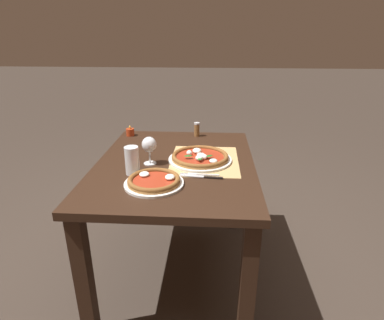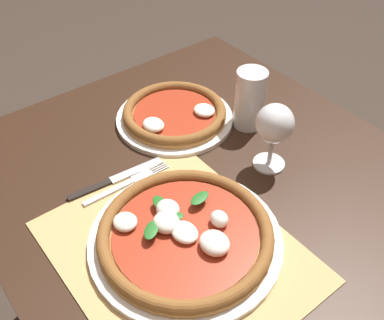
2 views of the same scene
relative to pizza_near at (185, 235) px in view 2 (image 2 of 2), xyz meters
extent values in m
cube|color=black|center=(-0.02, 0.14, -0.04)|extent=(1.14, 0.88, 0.04)
cube|color=black|center=(-0.53, -0.24, -0.41)|extent=(0.07, 0.07, 0.70)
cube|color=black|center=(-0.53, 0.52, -0.41)|extent=(0.07, 0.07, 0.70)
cube|color=tan|center=(0.01, -0.03, -0.02)|extent=(0.46, 0.38, 0.00)
cylinder|color=silver|center=(0.00, 0.00, -0.01)|extent=(0.36, 0.36, 0.01)
cylinder|color=#B77F42|center=(0.00, 0.00, 0.00)|extent=(0.32, 0.32, 0.01)
torus|color=brown|center=(0.00, 0.00, 0.01)|extent=(0.32, 0.32, 0.02)
cylinder|color=maroon|center=(0.00, 0.00, 0.00)|extent=(0.27, 0.27, 0.00)
ellipsoid|color=white|center=(0.00, 0.00, 0.01)|extent=(0.06, 0.05, 0.02)
ellipsoid|color=white|center=(0.06, 0.02, 0.02)|extent=(0.06, 0.05, 0.03)
ellipsoid|color=white|center=(-0.03, -0.02, 0.02)|extent=(0.05, 0.05, 0.03)
ellipsoid|color=white|center=(-0.08, -0.07, 0.01)|extent=(0.05, 0.04, 0.02)
ellipsoid|color=white|center=(-0.06, 0.00, 0.02)|extent=(0.05, 0.04, 0.03)
ellipsoid|color=white|center=(0.02, 0.06, 0.02)|extent=(0.04, 0.03, 0.03)
ellipsoid|color=#1E5B1E|center=(-0.03, -0.01, 0.02)|extent=(0.04, 0.05, 0.00)
ellipsoid|color=#1E5B1E|center=(-0.07, 0.00, 0.02)|extent=(0.05, 0.03, 0.00)
ellipsoid|color=#1E5B1E|center=(-0.03, -0.05, 0.02)|extent=(0.05, 0.05, 0.00)
ellipsoid|color=#1E5B1E|center=(-0.04, 0.06, 0.02)|extent=(0.03, 0.05, 0.00)
cylinder|color=silver|center=(-0.31, 0.21, -0.02)|extent=(0.29, 0.29, 0.01)
cylinder|color=#B77F42|center=(-0.31, 0.21, -0.01)|extent=(0.25, 0.25, 0.01)
torus|color=brown|center=(-0.31, 0.21, 0.00)|extent=(0.25, 0.25, 0.02)
cylinder|color=maroon|center=(-0.31, 0.21, 0.00)|extent=(0.20, 0.20, 0.00)
ellipsoid|color=white|center=(-0.29, 0.13, 0.01)|extent=(0.06, 0.05, 0.02)
ellipsoid|color=white|center=(-0.27, 0.26, 0.01)|extent=(0.05, 0.05, 0.02)
cylinder|color=silver|center=(-0.06, 0.27, -0.02)|extent=(0.07, 0.07, 0.00)
cylinder|color=silver|center=(-0.06, 0.27, 0.01)|extent=(0.01, 0.01, 0.06)
ellipsoid|color=silver|center=(-0.06, 0.27, 0.09)|extent=(0.08, 0.08, 0.08)
ellipsoid|color=#C17019|center=(-0.06, 0.27, 0.08)|extent=(0.07, 0.07, 0.05)
cylinder|color=silver|center=(-0.19, 0.34, 0.05)|extent=(0.07, 0.07, 0.15)
cylinder|color=black|center=(-0.19, 0.34, 0.04)|extent=(0.07, 0.07, 0.12)
cylinder|color=silver|center=(-0.19, 0.34, 0.10)|extent=(0.07, 0.07, 0.02)
cube|color=#B7B7BC|center=(-0.19, -0.05, -0.02)|extent=(0.01, 0.12, 0.00)
cube|color=#B7B7BC|center=(-0.19, 0.03, -0.02)|extent=(0.02, 0.05, 0.00)
cylinder|color=#B7B7BC|center=(-0.18, 0.07, -0.02)|extent=(0.00, 0.04, 0.00)
cylinder|color=#B7B7BC|center=(-0.19, 0.07, -0.02)|extent=(0.00, 0.04, 0.00)
cylinder|color=#B7B7BC|center=(-0.19, 0.07, -0.02)|extent=(0.00, 0.04, 0.00)
cylinder|color=#B7B7BC|center=(-0.20, 0.07, -0.02)|extent=(0.00, 0.04, 0.00)
cube|color=black|center=(-0.22, -0.08, -0.02)|extent=(0.02, 0.10, 0.01)
cube|color=#B7B7BC|center=(-0.21, 0.03, -0.02)|extent=(0.03, 0.12, 0.00)
camera|label=1|loc=(-1.67, -0.06, 0.66)|focal=30.00mm
camera|label=2|loc=(0.41, -0.31, 0.64)|focal=42.00mm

